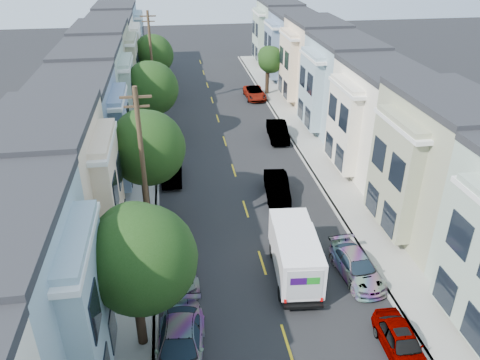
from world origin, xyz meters
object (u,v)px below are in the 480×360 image
Objects in this scene: tree_c at (146,148)px; tree_d at (150,89)px; fedex_truck at (295,253)px; parked_left_d at (172,171)px; tree_e at (153,55)px; parked_right_a at (401,343)px; parked_right_d at (255,93)px; tree_b at (140,260)px; utility_pole_near at (144,176)px; parked_right_c at (278,131)px; parked_left_c at (176,264)px; lead_sedan at (277,187)px; parked_right_b at (357,267)px; utility_pole_far at (152,61)px; parked_left_b at (180,346)px; tree_far_r at (270,60)px.

tree_c reaches higher than tree_d.
fedex_truck is 14.15m from parked_left_d.
tree_e is 34.21m from fedex_truck.
parked_right_a is 0.88× the size of parked_right_d.
parked_right_a is at bearing -11.62° from tree_b.
parked_left_d is (1.40, -7.85, -4.19)m from tree_d.
utility_pole_near reaches higher than parked_right_a.
utility_pole_near is 30.41m from parked_right_d.
tree_e is 18.37m from parked_right_c.
parked_right_c is (11.20, -1.26, -4.14)m from tree_d.
parked_left_d is at bearing 87.17° from parked_left_c.
parked_right_b is at bearing -69.92° from lead_sedan.
tree_e is at bearing 90.00° from utility_pole_near.
parked_right_c is at bearing 58.83° from parked_left_c.
utility_pole_far is at bearing 142.11° from parked_right_c.
parked_right_d is (11.20, 24.28, -4.53)m from tree_c.
utility_pole_far reaches higher than tree_d.
tree_e is 40.97m from parked_right_a.
utility_pole_far reaches higher than parked_left_b.
parked_right_b is (9.80, -1.62, -0.10)m from parked_left_c.
tree_c is 1.65× the size of parked_right_c.
parked_right_c is (0.00, 25.22, 0.10)m from parked_right_a.
parked_left_b is at bearing -107.89° from parked_right_c.
tree_e is at bearing 97.84° from parked_left_b.
tree_far_r reaches higher than parked_right_d.
tree_c reaches higher than parked_right_a.
lead_sedan is (8.82, -20.48, -4.41)m from utility_pole_far.
tree_e is (-0.00, 12.69, 0.01)m from tree_d.
tree_e is (-0.00, 26.16, -0.25)m from tree_c.
tree_c reaches higher than fedex_truck.
tree_d is at bearing -136.58° from parked_right_d.
lead_sedan is at bearing -66.69° from utility_pole_far.
parked_left_b is 37.38m from parked_right_d.
parked_right_b is at bearing 28.98° from parked_left_b.
parked_right_b is 0.94× the size of parked_right_d.
tree_d reaches higher than tree_far_r.
parked_left_d is at bearing -120.57° from tree_far_r.
tree_e reaches higher than parked_right_c.
utility_pole_near reaches higher than fedex_truck.
tree_c is at bearing 90.03° from utility_pole_near.
tree_c is 13.47m from tree_d.
tree_e is 1.42× the size of parked_left_b.
fedex_truck is at bearing -95.69° from parked_right_c.
tree_far_r is at bearing 60.99° from parked_left_d.
tree_d reaches higher than parked_right_a.
parked_right_b is (11.20, -7.59, -4.51)m from tree_c.
parked_left_d is (1.40, 16.33, -4.10)m from tree_b.
parked_right_d is (0.00, 37.30, -0.02)m from parked_right_a.
lead_sedan is 15.57m from parked_left_b.
lead_sedan is 0.88× the size of parked_left_c.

